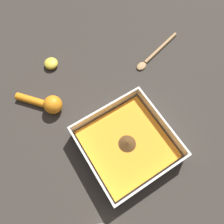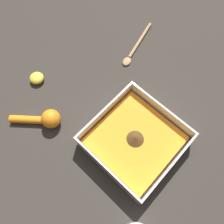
{
  "view_description": "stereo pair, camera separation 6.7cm",
  "coord_description": "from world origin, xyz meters",
  "px_view_note": "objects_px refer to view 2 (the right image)",
  "views": [
    {
      "loc": [
        0.13,
        -0.11,
        0.65
      ],
      "look_at": [
        -0.1,
        0.04,
        0.04
      ],
      "focal_mm": 35.0,
      "sensor_mm": 36.0,
      "label": 1
    },
    {
      "loc": [
        0.08,
        -0.16,
        0.65
      ],
      "look_at": [
        -0.1,
        0.04,
        0.04
      ],
      "focal_mm": 35.0,
      "sensor_mm": 36.0,
      "label": 2
    }
  ],
  "objects_px": {
    "lemon_squeezer": "(45,119)",
    "wooden_spoon": "(136,46)",
    "lemon_half": "(37,78)",
    "square_dish": "(135,140)"
  },
  "relations": [
    {
      "from": "square_dish",
      "to": "lemon_half",
      "type": "bearing_deg",
      "value": -171.2
    },
    {
      "from": "lemon_half",
      "to": "lemon_squeezer",
      "type": "bearing_deg",
      "value": -28.6
    },
    {
      "from": "lemon_squeezer",
      "to": "lemon_half",
      "type": "bearing_deg",
      "value": 111.04
    },
    {
      "from": "wooden_spoon",
      "to": "lemon_half",
      "type": "bearing_deg",
      "value": -38.98
    },
    {
      "from": "lemon_squeezer",
      "to": "wooden_spoon",
      "type": "xyz_separation_m",
      "value": [
        0.01,
        0.42,
        -0.02
      ]
    },
    {
      "from": "wooden_spoon",
      "to": "lemon_squeezer",
      "type": "bearing_deg",
      "value": -16.21
    },
    {
      "from": "lemon_half",
      "to": "wooden_spoon",
      "type": "distance_m",
      "value": 0.38
    },
    {
      "from": "lemon_squeezer",
      "to": "wooden_spoon",
      "type": "relative_size",
      "value": 0.64
    },
    {
      "from": "lemon_squeezer",
      "to": "wooden_spoon",
      "type": "height_order",
      "value": "lemon_squeezer"
    },
    {
      "from": "square_dish",
      "to": "lemon_squeezer",
      "type": "relative_size",
      "value": 1.77
    }
  ]
}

